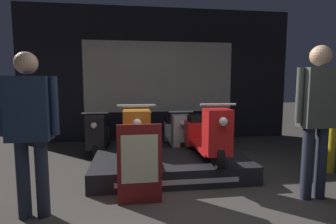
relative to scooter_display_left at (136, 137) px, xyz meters
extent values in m
plane|color=#423D38|center=(0.64, -1.35, -0.62)|extent=(30.00, 30.00, 0.00)
cube|color=black|center=(0.64, 2.62, 0.98)|extent=(6.58, 0.08, 3.20)
cube|color=beige|center=(0.64, 2.57, 0.93)|extent=(3.62, 0.01, 1.70)
cube|color=black|center=(0.53, 0.02, -0.48)|extent=(2.35, 1.25, 0.27)
cube|color=silver|center=(0.53, -0.61, -0.50)|extent=(1.64, 0.01, 0.07)
cylinder|color=black|center=(0.00, -0.58, -0.18)|extent=(0.09, 0.35, 0.35)
cylinder|color=black|center=(0.00, 0.61, -0.18)|extent=(0.09, 0.35, 0.35)
cube|color=orange|center=(0.00, 0.02, -0.18)|extent=(0.32, 1.09, 0.05)
cube|color=orange|center=(0.00, -0.55, 0.15)|extent=(0.33, 0.32, 0.61)
cube|color=orange|center=(0.00, 0.59, -0.08)|extent=(0.35, 0.37, 0.40)
cube|color=black|center=(0.00, 0.58, 0.17)|extent=(0.25, 0.33, 0.10)
cylinder|color=silver|center=(0.00, -0.56, 0.51)|extent=(0.48, 0.03, 0.03)
sphere|color=white|center=(0.00, -0.77, 0.31)|extent=(0.11, 0.11, 0.11)
cylinder|color=black|center=(1.06, -0.58, -0.18)|extent=(0.09, 0.35, 0.35)
cylinder|color=black|center=(1.06, 0.61, -0.18)|extent=(0.09, 0.35, 0.35)
cube|color=red|center=(1.06, 0.02, -0.18)|extent=(0.32, 1.09, 0.05)
cube|color=red|center=(1.06, -0.55, 0.15)|extent=(0.33, 0.32, 0.61)
cube|color=red|center=(1.06, 0.59, -0.08)|extent=(0.35, 0.37, 0.40)
cube|color=black|center=(1.06, 0.58, 0.17)|extent=(0.25, 0.33, 0.10)
cylinder|color=silver|center=(1.06, -0.56, 0.51)|extent=(0.48, 0.03, 0.03)
sphere|color=white|center=(1.06, -0.77, 0.31)|extent=(0.11, 0.11, 0.11)
cylinder|color=black|center=(-0.72, 1.04, -0.44)|extent=(0.09, 0.35, 0.35)
cylinder|color=black|center=(-0.72, 2.23, -0.44)|extent=(0.09, 0.35, 0.35)
cube|color=black|center=(-0.72, 1.63, -0.45)|extent=(0.32, 1.09, 0.05)
cube|color=black|center=(-0.72, 1.06, -0.12)|extent=(0.33, 0.32, 0.61)
cube|color=black|center=(-0.72, 2.20, -0.35)|extent=(0.35, 0.37, 0.40)
cube|color=black|center=(-0.72, 2.19, -0.10)|extent=(0.25, 0.33, 0.10)
cylinder|color=silver|center=(-0.72, 1.05, 0.24)|extent=(0.48, 0.03, 0.03)
sphere|color=white|center=(-0.72, 0.84, 0.05)|extent=(0.11, 0.11, 0.11)
cylinder|color=black|center=(0.08, 1.04, -0.44)|extent=(0.09, 0.35, 0.35)
cylinder|color=black|center=(0.08, 2.23, -0.44)|extent=(0.09, 0.35, 0.35)
cube|color=beige|center=(0.08, 1.63, -0.45)|extent=(0.32, 1.09, 0.05)
cube|color=beige|center=(0.08, 1.06, -0.12)|extent=(0.33, 0.32, 0.61)
cube|color=beige|center=(0.08, 2.20, -0.35)|extent=(0.35, 0.37, 0.40)
cube|color=black|center=(0.08, 2.19, -0.10)|extent=(0.25, 0.33, 0.10)
cylinder|color=silver|center=(0.08, 1.05, 0.24)|extent=(0.48, 0.03, 0.03)
sphere|color=white|center=(0.08, 0.84, 0.05)|extent=(0.11, 0.11, 0.11)
cylinder|color=black|center=(0.88, 1.04, -0.44)|extent=(0.09, 0.35, 0.35)
cylinder|color=black|center=(0.88, 2.23, -0.44)|extent=(0.09, 0.35, 0.35)
cube|color=#BCBCC1|center=(0.88, 1.63, -0.45)|extent=(0.32, 1.09, 0.05)
cube|color=#BCBCC1|center=(0.88, 1.06, -0.12)|extent=(0.33, 0.32, 0.61)
cube|color=#BCBCC1|center=(0.88, 2.20, -0.35)|extent=(0.35, 0.37, 0.40)
cube|color=black|center=(0.88, 2.19, -0.10)|extent=(0.25, 0.33, 0.10)
cylinder|color=silver|center=(0.88, 1.05, 0.24)|extent=(0.48, 0.03, 0.03)
sphere|color=white|center=(0.88, 0.84, 0.05)|extent=(0.11, 0.11, 0.11)
cylinder|color=black|center=(1.67, 1.04, -0.44)|extent=(0.09, 0.35, 0.35)
cylinder|color=black|center=(1.67, 2.23, -0.44)|extent=(0.09, 0.35, 0.35)
cube|color=#386BBC|center=(1.67, 1.63, -0.45)|extent=(0.32, 1.09, 0.05)
cube|color=#386BBC|center=(1.67, 1.06, -0.12)|extent=(0.33, 0.32, 0.61)
cube|color=#386BBC|center=(1.67, 2.20, -0.35)|extent=(0.35, 0.37, 0.40)
cube|color=black|center=(1.67, 2.19, -0.10)|extent=(0.25, 0.33, 0.10)
cylinder|color=silver|center=(1.67, 1.05, 0.24)|extent=(0.48, 0.03, 0.03)
sphere|color=white|center=(1.67, 0.84, 0.05)|extent=(0.11, 0.11, 0.11)
cylinder|color=#232838|center=(-1.18, -1.04, -0.21)|extent=(0.13, 0.13, 0.82)
cylinder|color=#232838|center=(-1.00, -1.04, -0.21)|extent=(0.13, 0.13, 0.82)
cube|color=#1E2D47|center=(-1.09, -1.04, 0.53)|extent=(0.41, 0.23, 0.65)
cylinder|color=#1E2D47|center=(-1.34, -1.04, 0.56)|extent=(0.08, 0.08, 0.60)
cylinder|color=#1E2D47|center=(-0.84, -1.04, 0.56)|extent=(0.08, 0.08, 0.60)
sphere|color=tan|center=(-1.09, -1.04, 0.98)|extent=(0.22, 0.22, 0.22)
cylinder|color=#232838|center=(2.02, -1.04, -0.18)|extent=(0.13, 0.13, 0.88)
cylinder|color=#232838|center=(2.20, -1.04, -0.18)|extent=(0.13, 0.13, 0.88)
cube|color=#474C47|center=(2.11, -1.04, 0.61)|extent=(0.40, 0.22, 0.70)
cylinder|color=#474C47|center=(1.87, -1.04, 0.64)|extent=(0.08, 0.08, 0.64)
sphere|color=tan|center=(2.11, -1.04, 1.10)|extent=(0.24, 0.24, 0.24)
cube|color=maroon|center=(0.02, -0.89, -0.15)|extent=(0.51, 0.04, 0.94)
cube|color=beige|center=(0.02, -0.91, -0.08)|extent=(0.42, 0.01, 0.56)
cylinder|color=gold|center=(3.03, -0.22, -0.22)|extent=(0.11, 0.11, 0.80)
sphere|color=gold|center=(3.03, -0.22, 0.22)|extent=(0.10, 0.10, 0.10)
camera|label=1|loc=(-0.07, -3.83, 0.79)|focal=28.00mm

